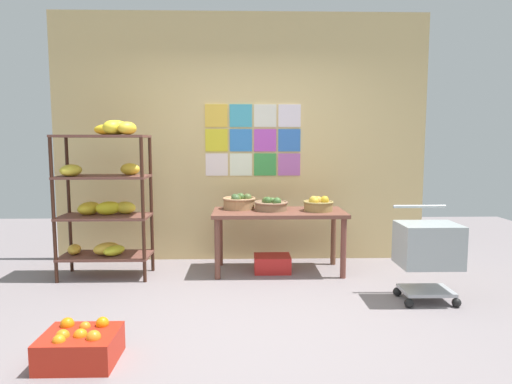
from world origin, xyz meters
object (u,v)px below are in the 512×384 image
Objects in this scene: produce_crate_under_table at (272,264)px; shopping_cart at (428,248)px; display_table at (279,219)px; fruit_basket_centre at (239,202)px; orange_crate_foreground at (80,346)px; banana_shelf_unit at (105,191)px; fruit_basket_right at (271,205)px; fruit_basket_back_right at (318,204)px.

shopping_cart reaches higher than produce_crate_under_table.
produce_crate_under_table is 1.68m from shopping_cart.
display_table is 3.87× the size of fruit_basket_centre.
fruit_basket_centre is at bearing 65.21° from orange_crate_foreground.
banana_shelf_unit reaches higher than produce_crate_under_table.
fruit_basket_right is at bearing 141.34° from shopping_cart.
display_table is (1.83, 0.15, -0.33)m from banana_shelf_unit.
fruit_basket_centre is 0.94× the size of produce_crate_under_table.
fruit_basket_back_right is at bearing 47.05° from orange_crate_foreground.
fruit_basket_centre is 0.88m from fruit_basket_back_right.
fruit_basket_right is at bearing 105.06° from produce_crate_under_table.
fruit_basket_centre is 0.78m from produce_crate_under_table.
produce_crate_under_table is 2.44m from orange_crate_foreground.
display_table is at bearing -19.84° from fruit_basket_centre.
banana_shelf_unit is at bearing -175.41° from produce_crate_under_table.
fruit_basket_right is at bearing -18.57° from fruit_basket_centre.
shopping_cart reaches higher than display_table.
display_table is 0.46m from fruit_basket_back_right.
banana_shelf_unit is 2.08m from orange_crate_foreground.
shopping_cart is at bearing -49.11° from fruit_basket_back_right.
fruit_basket_back_right is 0.39× the size of shopping_cart.
shopping_cart is (1.32, -0.96, 0.40)m from produce_crate_under_table.
display_table is 1.70× the size of shopping_cart.
display_table is at bearing 4.74° from banana_shelf_unit.
banana_shelf_unit is 2.26m from fruit_basket_back_right.
produce_crate_under_table is 0.83× the size of orange_crate_foreground.
fruit_basket_back_right is at bearing -11.52° from fruit_basket_centre.
fruit_basket_back_right is (0.43, -0.02, 0.16)m from display_table.
produce_crate_under_table is at bearing 142.44° from shopping_cart.
fruit_basket_back_right is (0.51, -0.06, 0.01)m from fruit_basket_right.
fruit_basket_centre is at bearing 160.16° from display_table.
banana_shelf_unit is at bearing 101.54° from orange_crate_foreground.
orange_crate_foreground is at bearing -124.26° from produce_crate_under_table.
banana_shelf_unit is at bearing -173.76° from fruit_basket_right.
fruit_basket_back_right is 0.83× the size of produce_crate_under_table.
fruit_basket_right is 1.70m from shopping_cart.
banana_shelf_unit is 4.43× the size of fruit_basket_centre.
shopping_cart reaches higher than fruit_basket_right.
display_table reaches higher than produce_crate_under_table.
produce_crate_under_table is at bearing 55.74° from orange_crate_foreground.
fruit_basket_centre is at bearing 12.50° from banana_shelf_unit.
orange_crate_foreground is (0.38, -1.87, -0.81)m from banana_shelf_unit.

